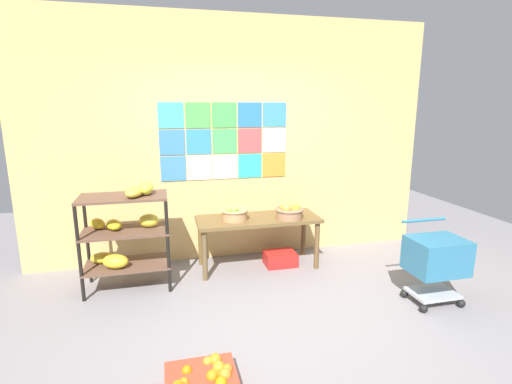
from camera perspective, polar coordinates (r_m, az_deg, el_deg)
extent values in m
plane|color=gray|center=(3.66, 2.42, -19.17)|extent=(9.48, 9.48, 0.00)
cube|color=#DEB267|center=(4.86, -3.27, 7.51)|extent=(5.09, 0.06, 2.99)
cube|color=#3CB1B6|center=(4.72, -12.49, 11.01)|extent=(0.30, 0.01, 0.30)
cube|color=green|center=(4.74, -8.58, 11.17)|extent=(0.30, 0.01, 0.30)
cube|color=green|center=(4.78, -4.72, 11.28)|extent=(0.30, 0.01, 0.30)
cube|color=blue|center=(4.84, -0.93, 11.34)|extent=(0.30, 0.01, 0.30)
cube|color=#3581C0|center=(4.92, 2.75, 11.34)|extent=(0.30, 0.01, 0.30)
cube|color=#3877B9|center=(4.74, -12.31, 7.17)|extent=(0.30, 0.01, 0.30)
cube|color=#3080BF|center=(4.76, -8.45, 7.35)|extent=(0.30, 0.01, 0.30)
cube|color=#42A154|center=(4.80, -4.65, 7.49)|extent=(0.30, 0.01, 0.30)
cube|color=#C94646|center=(4.86, -0.91, 7.59)|extent=(0.30, 0.01, 0.30)
cube|color=white|center=(4.94, 2.71, 7.66)|extent=(0.30, 0.01, 0.30)
cube|color=#3B7DC1|center=(4.78, -12.13, 3.38)|extent=(0.30, 0.01, 0.30)
cube|color=silver|center=(4.80, -8.33, 3.57)|extent=(0.30, 0.01, 0.30)
cube|color=white|center=(4.84, -4.58, 3.74)|extent=(0.30, 0.01, 0.30)
cube|color=#29B7AD|center=(4.90, -0.90, 3.89)|extent=(0.30, 0.01, 0.30)
cube|color=orange|center=(4.98, 2.67, 4.01)|extent=(0.30, 0.01, 0.30)
cylinder|color=black|center=(4.22, -24.67, -8.26)|extent=(0.04, 0.04, 1.02)
cylinder|color=black|center=(4.13, -12.88, -7.81)|extent=(0.04, 0.04, 1.02)
cylinder|color=black|center=(4.63, -23.68, -6.35)|extent=(0.04, 0.04, 1.02)
cylinder|color=black|center=(4.55, -13.00, -5.90)|extent=(0.04, 0.04, 1.02)
cube|color=brown|center=(4.45, -18.37, -10.09)|extent=(0.89, 0.48, 0.03)
ellipsoid|color=yellow|center=(4.53, -21.76, -9.01)|extent=(0.26, 0.18, 0.11)
ellipsoid|color=gold|center=(4.33, -20.05, -9.61)|extent=(0.31, 0.25, 0.15)
cube|color=brown|center=(4.32, -18.71, -5.52)|extent=(0.89, 0.48, 0.02)
ellipsoid|color=yellow|center=(4.37, -20.28, -4.56)|extent=(0.22, 0.29, 0.10)
ellipsoid|color=yellow|center=(4.34, -15.54, -4.09)|extent=(0.25, 0.22, 0.14)
ellipsoid|color=yellow|center=(4.47, -22.37, -4.34)|extent=(0.23, 0.25, 0.11)
cube|color=brown|center=(4.23, -19.07, -0.71)|extent=(0.89, 0.48, 0.02)
ellipsoid|color=yellow|center=(4.12, -17.54, 0.02)|extent=(0.23, 0.32, 0.11)
ellipsoid|color=yellow|center=(4.20, -15.91, 0.57)|extent=(0.16, 0.24, 0.14)
cube|color=brown|center=(4.62, 0.31, -4.04)|extent=(1.46, 0.57, 0.04)
cylinder|color=brown|center=(4.41, -7.58, -9.31)|extent=(0.06, 0.06, 0.58)
cylinder|color=brown|center=(4.72, 8.97, -7.82)|extent=(0.06, 0.06, 0.58)
cylinder|color=brown|center=(4.83, -8.17, -7.33)|extent=(0.06, 0.06, 0.58)
cylinder|color=brown|center=(5.12, 7.03, -6.13)|extent=(0.06, 0.06, 0.58)
cylinder|color=#956A4A|center=(4.59, 4.93, -3.23)|extent=(0.31, 0.31, 0.11)
torus|color=#926D4E|center=(4.58, 4.95, -2.56)|extent=(0.34, 0.34, 0.03)
sphere|color=gold|center=(4.58, 4.22, -2.31)|extent=(0.09, 0.09, 0.09)
sphere|color=gold|center=(4.61, 5.89, -2.34)|extent=(0.10, 0.10, 0.10)
sphere|color=gold|center=(4.55, 4.51, -2.35)|extent=(0.11, 0.11, 0.11)
cylinder|color=tan|center=(4.52, -3.17, -3.43)|extent=(0.29, 0.29, 0.12)
torus|color=tan|center=(4.50, -3.18, -2.72)|extent=(0.32, 0.32, 0.03)
sphere|color=#7EB744|center=(4.50, -2.93, -2.59)|extent=(0.06, 0.06, 0.06)
sphere|color=#76C03D|center=(4.45, -4.07, -2.80)|extent=(0.08, 0.08, 0.08)
sphere|color=#73BA3B|center=(4.46, -3.30, -2.76)|extent=(0.09, 0.09, 0.09)
cube|color=red|center=(4.85, 3.59, -9.78)|extent=(0.38, 0.30, 0.16)
cube|color=red|center=(2.98, -8.10, -26.09)|extent=(0.49, 0.37, 0.14)
sphere|color=orange|center=(3.04, -6.04, -23.44)|extent=(0.09, 0.09, 0.09)
sphere|color=orange|center=(2.94, -4.29, -24.64)|extent=(0.07, 0.07, 0.07)
sphere|color=orange|center=(2.90, -6.50, -25.41)|extent=(0.08, 0.08, 0.08)
sphere|color=orange|center=(2.97, -5.53, -24.41)|extent=(0.09, 0.09, 0.09)
sphere|color=orange|center=(3.04, -7.13, -23.64)|extent=(0.07, 0.07, 0.07)
sphere|color=orange|center=(2.89, -10.60, -25.96)|extent=(0.07, 0.07, 0.07)
sphere|color=orange|center=(2.98, -10.18, -24.55)|extent=(0.07, 0.07, 0.07)
sphere|color=orange|center=(2.92, -6.20, -25.29)|extent=(0.08, 0.08, 0.08)
sphere|color=orange|center=(2.86, -5.17, -26.26)|extent=(0.08, 0.08, 0.08)
sphere|color=orange|center=(2.91, -4.59, -25.30)|extent=(0.09, 0.09, 0.09)
sphere|color=black|center=(4.16, 23.52, -15.51)|extent=(0.08, 0.08, 0.08)
sphere|color=black|center=(4.42, 28.04, -14.30)|extent=(0.08, 0.08, 0.08)
sphere|color=black|center=(4.38, 21.05, -13.84)|extent=(0.08, 0.08, 0.08)
sphere|color=black|center=(4.62, 25.48, -12.82)|extent=(0.08, 0.08, 0.08)
cube|color=#A5A8AD|center=(4.36, 24.63, -13.39)|extent=(0.44, 0.33, 0.03)
cube|color=teal|center=(4.21, 25.13, -8.49)|extent=(0.52, 0.41, 0.34)
cylinder|color=teal|center=(4.30, 23.57, -3.84)|extent=(0.50, 0.03, 0.03)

